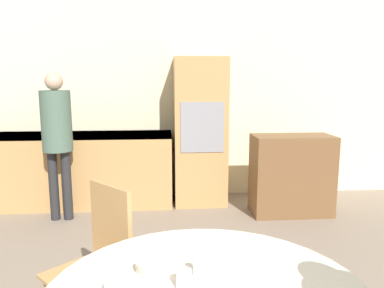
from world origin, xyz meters
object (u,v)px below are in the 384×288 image
sideboard (291,175)px  bowl_far (123,286)px  cup (184,279)px  bowl_near (151,267)px  chair_far_left (99,257)px  person_standing (57,130)px  oven_unit (200,132)px

sideboard → bowl_far: (-1.65, -2.72, 0.28)m
cup → bowl_near: bearing=135.3°
sideboard → cup: sideboard is taller
chair_far_left → bowl_near: 0.68m
sideboard → person_standing: 2.70m
cup → person_standing: bearing=114.4°
cup → bowl_far: (-0.25, -0.00, -0.02)m
chair_far_left → bowl_near: chair_far_left is taller
sideboard → bowl_far: bearing=-121.3°
oven_unit → bowl_near: oven_unit is taller
oven_unit → chair_far_left: bearing=-108.4°
oven_unit → person_standing: size_ratio=1.11×
sideboard → chair_far_left: chair_far_left is taller
sideboard → cup: size_ratio=11.77×
oven_unit → person_standing: oven_unit is taller
oven_unit → sideboard: 1.23m
person_standing → bowl_far: size_ratio=10.52×
oven_unit → chair_far_left: 2.71m
person_standing → cup: 3.01m
oven_unit → person_standing: 1.70m
sideboard → person_standing: size_ratio=0.57×
person_standing → bowl_near: person_standing is taller
person_standing → bowl_far: 2.92m
chair_far_left → cup: 0.86m
bowl_near → bowl_far: 0.17m
bowl_far → sideboard: bearing=58.7°
sideboard → bowl_near: sideboard is taller
sideboard → chair_far_left: 2.77m
person_standing → bowl_near: bearing=-67.1°
sideboard → chair_far_left: (-1.87, -2.03, 0.07)m
cup → bowl_near: (-0.14, 0.14, -0.01)m
person_standing → sideboard: bearing=-0.1°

